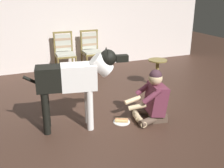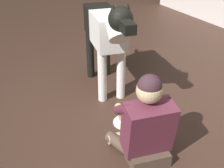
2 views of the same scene
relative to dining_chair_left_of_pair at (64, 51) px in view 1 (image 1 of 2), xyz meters
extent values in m
plane|color=#3F2920|center=(0.14, -2.79, -0.54)|extent=(14.07, 14.07, 0.00)
cube|color=silver|center=(0.14, 0.39, 0.76)|extent=(7.74, 0.10, 2.60)
cylinder|color=olive|center=(0.19, -0.30, -0.33)|extent=(0.04, 0.04, 0.42)
cylinder|color=olive|center=(-0.22, -0.28, -0.33)|extent=(0.04, 0.04, 0.42)
cylinder|color=olive|center=(0.21, 0.11, -0.33)|extent=(0.04, 0.04, 0.42)
cylinder|color=olive|center=(-0.20, 0.13, -0.33)|extent=(0.04, 0.04, 0.42)
cube|color=olive|center=(0.00, -0.09, -0.10)|extent=(0.48, 0.48, 0.04)
cube|color=#B1B3A4|center=(0.00, -0.09, -0.06)|extent=(0.44, 0.44, 0.04)
cylinder|color=olive|center=(0.21, 0.11, 0.18)|extent=(0.04, 0.04, 0.52)
cylinder|color=olive|center=(-0.20, 0.13, 0.18)|extent=(0.04, 0.04, 0.52)
cube|color=olive|center=(0.01, 0.12, 0.42)|extent=(0.46, 0.06, 0.04)
cube|color=#B1B3A4|center=(0.01, 0.12, 0.17)|extent=(0.38, 0.07, 0.40)
cube|color=tan|center=(0.01, 0.12, 0.26)|extent=(0.39, 0.08, 0.06)
cube|color=tan|center=(0.01, 0.12, 0.08)|extent=(0.39, 0.08, 0.06)
cylinder|color=olive|center=(0.88, -0.29, -0.33)|extent=(0.04, 0.04, 0.42)
cylinder|color=olive|center=(0.46, -0.30, -0.33)|extent=(0.04, 0.04, 0.42)
cylinder|color=olive|center=(0.87, 0.12, -0.33)|extent=(0.04, 0.04, 0.42)
cylinder|color=olive|center=(0.46, 0.12, -0.33)|extent=(0.04, 0.04, 0.42)
cube|color=olive|center=(0.67, -0.09, -0.10)|extent=(0.47, 0.47, 0.04)
cube|color=#B1B3A4|center=(0.67, -0.09, -0.06)|extent=(0.43, 0.43, 0.04)
cylinder|color=olive|center=(0.87, 0.12, 0.18)|extent=(0.04, 0.04, 0.52)
cylinder|color=olive|center=(0.46, 0.12, 0.18)|extent=(0.04, 0.04, 0.52)
cube|color=olive|center=(0.67, 0.12, 0.42)|extent=(0.46, 0.05, 0.04)
cube|color=#B1B3A4|center=(0.67, 0.12, 0.17)|extent=(0.38, 0.05, 0.40)
cube|color=tan|center=(0.67, 0.12, 0.26)|extent=(0.39, 0.06, 0.06)
cube|color=tan|center=(0.67, 0.12, 0.08)|extent=(0.39, 0.06, 0.06)
cube|color=brown|center=(0.76, -2.99, -0.48)|extent=(0.30, 0.38, 0.12)
cylinder|color=brown|center=(0.57, -3.11, -0.48)|extent=(0.41, 0.21, 0.11)
cylinder|color=beige|center=(0.44, -3.02, -0.48)|extent=(0.13, 0.37, 0.09)
cylinder|color=brown|center=(0.63, -2.81, -0.48)|extent=(0.39, 0.32, 0.11)
cylinder|color=beige|center=(0.47, -2.85, -0.48)|extent=(0.18, 0.37, 0.09)
cube|color=brown|center=(0.73, -2.98, -0.20)|extent=(0.34, 0.44, 0.47)
cylinder|color=brown|center=(0.56, -3.13, -0.08)|extent=(0.30, 0.13, 0.24)
cylinder|color=beige|center=(0.37, -3.05, -0.24)|extent=(0.28, 0.16, 0.12)
cylinder|color=brown|center=(0.62, -2.79, -0.08)|extent=(0.30, 0.13, 0.24)
cylinder|color=beige|center=(0.42, -2.80, -0.24)|extent=(0.27, 0.08, 0.12)
sphere|color=beige|center=(0.70, -2.98, 0.14)|extent=(0.21, 0.21, 0.21)
sphere|color=#3E262F|center=(0.70, -2.98, 0.18)|extent=(0.19, 0.19, 0.19)
cylinder|color=white|center=(-0.28, -2.69, -0.24)|extent=(0.10, 0.10, 0.61)
cylinder|color=white|center=(-0.32, -2.90, -0.24)|extent=(0.10, 0.10, 0.61)
cylinder|color=black|center=(-0.88, -2.58, -0.24)|extent=(0.10, 0.10, 0.61)
cylinder|color=black|center=(-0.92, -2.79, -0.24)|extent=(0.10, 0.10, 0.61)
cube|color=white|center=(-0.42, -2.77, 0.24)|extent=(0.53, 0.40, 0.35)
cube|color=black|center=(-0.79, -2.71, 0.24)|extent=(0.47, 0.37, 0.34)
cylinder|color=white|center=(-0.11, -2.83, 0.39)|extent=(0.38, 0.28, 0.35)
sphere|color=black|center=(-0.01, -2.85, 0.49)|extent=(0.24, 0.24, 0.24)
cube|color=black|center=(0.18, -2.88, 0.47)|extent=(0.19, 0.14, 0.09)
cone|color=black|center=(-0.01, -2.78, 0.58)|extent=(0.10, 0.10, 0.11)
cone|color=black|center=(-0.03, -2.92, 0.58)|extent=(0.10, 0.10, 0.11)
cylinder|color=black|center=(-1.01, -2.66, 0.21)|extent=(0.31, 0.10, 0.21)
cylinder|color=white|center=(0.20, -2.89, -0.54)|extent=(0.26, 0.26, 0.01)
cylinder|color=tan|center=(0.19, -2.91, -0.51)|extent=(0.19, 0.13, 0.05)
cylinder|color=tan|center=(0.21, -2.87, -0.51)|extent=(0.19, 0.13, 0.05)
cylinder|color=#A24235|center=(0.20, -2.89, -0.50)|extent=(0.20, 0.12, 0.04)
cylinder|color=olive|center=(1.57, -1.66, -0.27)|extent=(0.07, 0.07, 0.54)
cylinder|color=olive|center=(1.57, -1.66, -0.53)|extent=(0.29, 0.29, 0.02)
cylinder|color=olive|center=(1.57, -1.66, 0.01)|extent=(0.39, 0.39, 0.02)
camera|label=1|loc=(-1.35, -6.21, 1.41)|focal=42.66mm
camera|label=2|loc=(2.24, -4.09, 1.26)|focal=45.64mm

